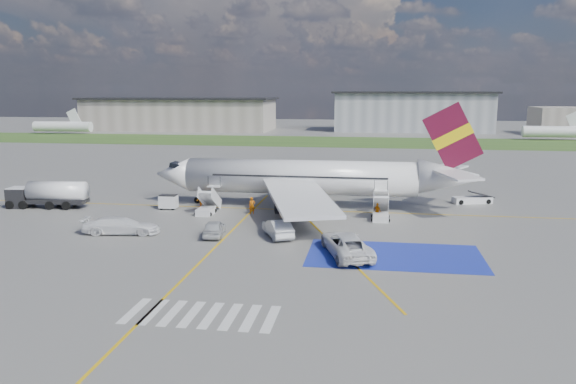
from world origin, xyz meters
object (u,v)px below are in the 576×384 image
airliner (314,177)px  car_silver_b (278,228)px  van_white_b (121,223)px  fuel_tanker (48,197)px  gpu_cart (168,203)px  car_silver_a (214,228)px  belt_loader (472,200)px  van_white_a (346,241)px

airliner → car_silver_b: airliner is taller
airliner → van_white_b: airliner is taller
fuel_tanker → car_silver_b: (27.83, -8.69, -0.45)m
fuel_tanker → van_white_b: 16.52m
gpu_cart → car_silver_a: 13.50m
fuel_tanker → belt_loader: fuel_tanker is taller
airliner → car_silver_a: airliner is taller
gpu_cart → belt_loader: 35.30m
airliner → car_silver_b: bearing=-97.6°
airliner → fuel_tanker: bearing=-170.6°
gpu_cart → car_silver_a: gpu_cart is taller
belt_loader → car_silver_b: bearing=-153.5°
fuel_tanker → gpu_cart: fuel_tanker is taller
car_silver_a → car_silver_b: size_ratio=0.87×
car_silver_b → van_white_b: size_ratio=0.94×
fuel_tanker → car_silver_b: size_ratio=1.80×
belt_loader → van_white_a: size_ratio=0.80×
car_silver_b → van_white_b: (-14.55, -1.13, 0.22)m
belt_loader → airliner: bearing=178.9°
belt_loader → car_silver_a: 32.23m
airliner → fuel_tanker: (-29.65, -4.93, -2.12)m
fuel_tanker → car_silver_a: bearing=-27.7°
airliner → van_white_b: bearing=-138.0°
airliner → fuel_tanker: size_ratio=4.09×
gpu_cart → airliner: bearing=12.3°
belt_loader → van_white_b: size_ratio=0.94×
gpu_cart → belt_loader: gpu_cart is taller
car_silver_a → van_white_b: van_white_b is taller
fuel_tanker → belt_loader: bearing=6.8°
van_white_a → van_white_b: size_ratio=1.18×
gpu_cart → van_white_a: bearing=-36.0°
van_white_a → van_white_b: 21.27m
car_silver_a → van_white_b: size_ratio=0.82×
airliner → van_white_a: bearing=-75.9°
car_silver_a → gpu_cart: bearing=-59.5°
van_white_a → airliner: bearing=-92.8°
car_silver_b → van_white_a: size_ratio=0.80×
car_silver_b → van_white_a: van_white_a is taller
belt_loader → van_white_b: (-34.67, -19.69, 0.68)m
gpu_cart → belt_loader: bearing=13.6°
car_silver_b → van_white_b: van_white_b is taller
car_silver_a → van_white_a: bearing=154.0°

